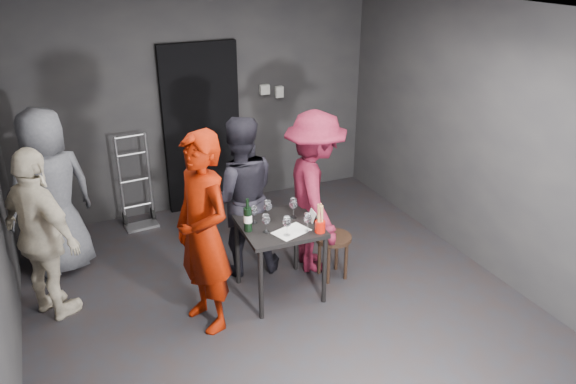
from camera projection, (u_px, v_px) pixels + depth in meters
name	position (u px, v px, depth m)	size (l,w,h in m)	color
floor	(279.00, 305.00, 5.35)	(4.50, 5.00, 0.02)	black
ceiling	(277.00, 9.00, 4.24)	(4.50, 5.00, 0.02)	silver
wall_back	(199.00, 104.00, 6.88)	(4.50, 0.04, 2.70)	black
wall_front	(480.00, 354.00, 2.71)	(4.50, 0.04, 2.70)	black
wall_right	(485.00, 140.00, 5.62)	(0.04, 5.00, 2.70)	black
doorway	(202.00, 128.00, 6.95)	(0.95, 0.10, 2.10)	black
wallbox_upper	(265.00, 90.00, 7.11)	(0.12, 0.06, 0.12)	#B7B7B2
wallbox_lower	(279.00, 92.00, 7.21)	(0.10, 0.06, 0.14)	#B7B7B2
hand_truck	(139.00, 208.00, 6.79)	(0.38, 0.33, 1.14)	#B2B2B7
tasting_table	(280.00, 234.00, 5.29)	(0.72, 0.72, 0.75)	black
stool	(333.00, 244.00, 5.66)	(0.37, 0.37, 0.47)	black
server_red	(202.00, 214.00, 4.68)	(0.80, 0.52, 2.18)	#7C1200
woman_black	(239.00, 188.00, 5.59)	(0.89, 0.49, 1.84)	black
man_maroon	(315.00, 183.00, 5.62)	(1.23, 0.57, 1.91)	maroon
bystander_cream	(41.00, 229.00, 4.89)	(1.03, 0.49, 1.76)	beige
bystander_grey	(49.00, 180.00, 5.55)	(0.99, 0.54, 2.03)	#585962
tasting_mat	(291.00, 231.00, 5.11)	(0.32, 0.21, 0.00)	white
wine_glass_a	(266.00, 223.00, 5.06)	(0.07, 0.07, 0.20)	white
wine_glass_b	(254.00, 214.00, 5.24)	(0.07, 0.07, 0.19)	white
wine_glass_c	(268.00, 209.00, 5.29)	(0.08, 0.08, 0.22)	white
wine_glass_d	(287.00, 225.00, 5.00)	(0.08, 0.08, 0.21)	white
wine_glass_e	(308.00, 221.00, 5.08)	(0.08, 0.08, 0.20)	white
wine_glass_f	(293.00, 207.00, 5.33)	(0.08, 0.08, 0.22)	white
wine_bottle	(248.00, 219.00, 5.08)	(0.08, 0.08, 0.32)	black
breadstick_cup	(320.00, 219.00, 5.06)	(0.10, 0.10, 0.30)	#AD1106
reserved_card	(312.00, 216.00, 5.29)	(0.08, 0.13, 0.10)	white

